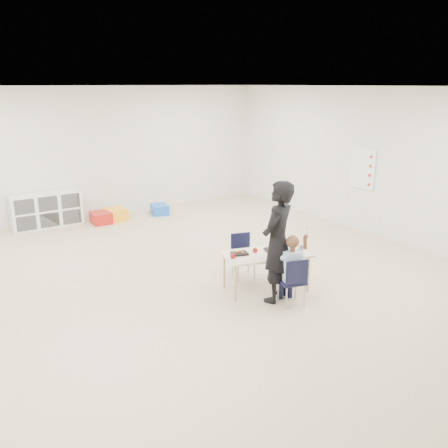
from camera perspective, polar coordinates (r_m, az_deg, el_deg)
room at (r=6.64m, az=-2.50°, el=4.02°), size 9.00×9.02×2.80m
table at (r=6.78m, az=5.06°, el=-5.67°), size 1.33×0.91×0.56m
chair_near at (r=6.38m, az=8.15°, el=-6.75°), size 0.39×0.38×0.67m
chair_far at (r=7.16m, az=2.35°, el=-3.94°), size 0.39×0.38×0.67m
child at (r=6.31m, az=8.22°, el=-5.15°), size 0.55×0.55×1.05m
lunch_tray_near at (r=6.79m, az=5.89°, el=-3.07°), size 0.25×0.21×0.03m
lunch_tray_far at (r=6.60m, az=1.88°, el=-3.55°), size 0.25×0.21×0.03m
milk_carton at (r=6.57m, az=5.86°, el=-3.42°), size 0.09×0.09×0.10m
bread_roll at (r=6.67m, az=7.46°, el=-3.30°), size 0.09×0.09×0.07m
apple_near at (r=6.68m, az=3.77°, el=-3.15°), size 0.07×0.07×0.07m
apple_far at (r=6.44m, az=1.04°, el=-3.87°), size 0.07×0.07×0.07m
cubby_shelf at (r=10.38m, az=-20.57°, el=1.60°), size 1.40×0.40×0.70m
rules_poster at (r=9.69m, az=16.31°, el=6.45°), size 0.02×0.60×0.80m
adult at (r=6.31m, az=6.46°, el=-2.17°), size 0.71×0.62×1.65m
bin_red at (r=10.34m, az=-14.62°, el=0.73°), size 0.40×0.50×0.23m
bin_yellow at (r=10.52m, az=-12.90°, el=1.15°), size 0.44×0.54×0.24m
bin_blue at (r=10.81m, az=-7.76°, el=1.77°), size 0.43×0.51×0.22m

